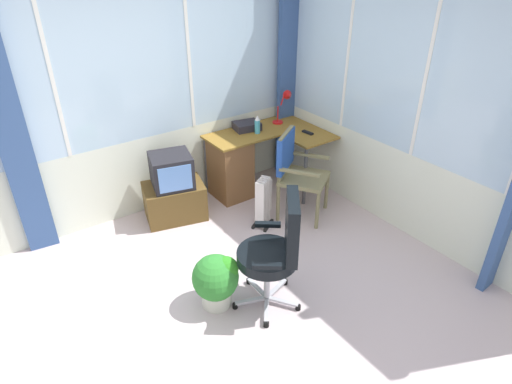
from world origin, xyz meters
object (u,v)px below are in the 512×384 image
Objects in this scene: space_heater at (264,201)px; potted_plant at (217,279)px; office_chair at (278,246)px; desk_lamp at (286,102)px; spray_bottle at (257,125)px; paper_tray at (247,126)px; desk at (236,164)px; wooden_armchair at (293,164)px; tv_remote at (308,133)px; tv_on_stand at (174,191)px.

potted_plant is at bearing -144.12° from space_heater.
office_chair reaches higher than space_heater.
desk_lamp reaches higher than space_heater.
space_heater reaches higher than potted_plant.
spray_bottle is 0.18m from paper_tray.
office_chair is at bearing -112.94° from desk.
wooden_armchair is 0.93× the size of office_chair.
paper_tray is 2.12m from office_chair.
office_chair is 1.83× the size of space_heater.
desk is at bearing 111.59° from wooden_armchair.
desk is 0.52m from spray_bottle.
potted_plant is at bearing -131.21° from paper_tray.
tv_remote is at bearing 33.73° from wooden_armchair.
office_chair reaches higher than potted_plant.
office_chair reaches higher than wooden_armchair.
spray_bottle reaches higher than tv_remote.
office_chair is 1.73m from tv_on_stand.
desk is 1.25× the size of office_chair.
tv_on_stand is 1.58× the size of potted_plant.
space_heater is at bearing -165.66° from tv_remote.
wooden_armchair is at bearing -87.34° from paper_tray.
wooden_armchair is 1.71× the size of space_heater.
spray_bottle is 1.23m from tv_on_stand.
tv_on_stand is at bearing -177.23° from desk.
paper_tray is at bearing 92.66° from wooden_armchair.
paper_tray is (0.24, 0.12, 0.38)m from desk.
spray_bottle is 2.11m from potted_plant.
space_heater is (-0.87, -0.75, -0.73)m from desk_lamp.
spray_bottle is 2.00m from office_chair.
paper_tray is at bearing 48.79° from potted_plant.
paper_tray reaches higher than potted_plant.
office_chair reaches higher than tv_remote.
spray_bottle is at bearing 59.46° from space_heater.
space_heater is at bearing -177.28° from wooden_armchair.
paper_tray is 1.05m from space_heater.
desk_lamp is 0.56m from paper_tray.
desk reaches higher than space_heater.
office_chair is 0.59m from potted_plant.
spray_bottle is 0.97m from space_heater.
tv_on_stand is 1.47m from potted_plant.
desk_lamp is at bearing 40.79° from space_heater.
wooden_armchair is at bearing -122.50° from desk_lamp.
space_heater is (0.62, 1.02, -0.31)m from office_chair.
potted_plant is (-1.91, -1.08, -0.48)m from tv_remote.
office_chair is 1.23m from space_heater.
tv_remote reaches higher than desk.
spray_bottle is 0.45× the size of potted_plant.
potted_plant is (-1.90, -1.50, -0.74)m from desk_lamp.
desk_lamp is 2.54m from potted_plant.
wooden_armchair is 1.34m from tv_on_stand.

